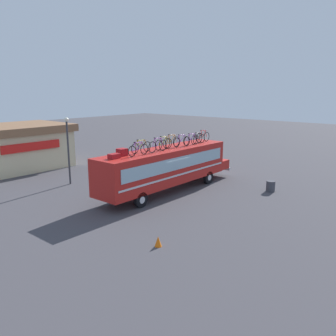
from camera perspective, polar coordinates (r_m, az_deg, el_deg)
ground_plane at (r=24.65m, az=-0.47°, el=-3.89°), size 120.00×120.00×0.00m
bus at (r=24.33m, az=-0.19°, el=0.33°), size 12.54×2.42×3.06m
luggage_bag_1 at (r=20.79m, az=-8.77°, el=1.92°), size 0.65×0.46×0.29m
luggage_bag_2 at (r=21.56m, az=-7.50°, el=2.57°), size 0.56×0.51×0.45m
rooftop_bicycle_1 at (r=21.56m, az=-4.87°, el=3.02°), size 1.71×0.44×0.88m
rooftop_bicycle_2 at (r=22.54m, az=-4.41°, el=3.45°), size 1.77×0.44×0.89m
rooftop_bicycle_3 at (r=22.80m, az=-1.69°, el=3.66°), size 1.75×0.44×0.97m
rooftop_bicycle_4 at (r=23.69m, az=-0.73°, el=3.98°), size 1.71×0.44×0.94m
rooftop_bicycle_5 at (r=24.47m, az=0.57°, el=4.27°), size 1.78×0.44×0.96m
rooftop_bicycle_6 at (r=24.97m, az=2.21°, el=4.39°), size 1.77×0.44×0.90m
rooftop_bicycle_7 at (r=25.65m, az=3.83°, el=4.59°), size 1.76×0.44×0.90m
rooftop_bicycle_8 at (r=26.39m, az=4.90°, el=4.77°), size 1.70×0.44×0.87m
rooftop_bicycle_9 at (r=27.20m, az=5.71°, el=5.07°), size 1.71×0.44×0.97m
roadside_building at (r=34.40m, az=-23.85°, el=3.20°), size 9.32×6.78×3.94m
trash_bin at (r=25.68m, az=16.36°, el=-2.86°), size 0.61×0.61×0.76m
traffic_cone at (r=16.33m, az=-1.61°, el=-11.85°), size 0.33×0.33×0.49m
street_lamp at (r=27.10m, az=-15.97°, el=3.74°), size 0.32×0.32×5.03m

